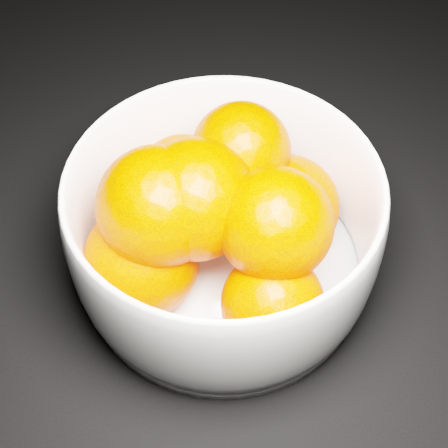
# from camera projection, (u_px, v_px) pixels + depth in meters

# --- Properties ---
(bowl) EXTENTS (0.25, 0.25, 0.12)m
(bowl) POSITION_uv_depth(u_px,v_px,m) (224.00, 229.00, 0.50)
(bowl) COLOR white
(bowl) RESTS_ON ground
(orange_pile) EXTENTS (0.20, 0.19, 0.14)m
(orange_pile) POSITION_uv_depth(u_px,v_px,m) (214.00, 216.00, 0.49)
(orange_pile) COLOR #F44100
(orange_pile) RESTS_ON bowl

